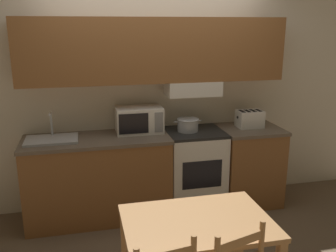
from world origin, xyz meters
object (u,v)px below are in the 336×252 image
(stove_range, at_px, (194,169))
(sink_basin, at_px, (52,139))
(toaster, at_px, (250,119))
(cooking_pot, at_px, (188,124))
(microwave, at_px, (139,120))
(dining_table, at_px, (197,234))

(stove_range, xyz_separation_m, sink_basin, (-1.52, -0.01, 0.47))
(stove_range, xyz_separation_m, toaster, (0.65, 0.02, 0.55))
(cooking_pot, distance_m, toaster, 0.73)
(microwave, height_order, dining_table, microwave)
(toaster, bearing_deg, microwave, 175.90)
(stove_range, bearing_deg, microwave, 170.06)
(cooking_pot, relative_size, microwave, 0.64)
(stove_range, xyz_separation_m, cooking_pot, (-0.08, 0.02, 0.53))
(cooking_pot, relative_size, dining_table, 0.31)
(microwave, distance_m, dining_table, 1.73)
(microwave, relative_size, sink_basin, 0.96)
(microwave, xyz_separation_m, dining_table, (0.15, -1.67, -0.42))
(toaster, xyz_separation_m, dining_table, (-1.11, -1.58, -0.38))
(stove_range, distance_m, toaster, 0.85)
(cooking_pot, height_order, microwave, microwave)
(sink_basin, bearing_deg, dining_table, -55.67)
(cooking_pot, height_order, sink_basin, sink_basin)
(microwave, relative_size, toaster, 1.67)
(stove_range, bearing_deg, cooking_pot, 166.23)
(cooking_pot, relative_size, toaster, 1.07)
(sink_basin, bearing_deg, toaster, 0.76)
(stove_range, height_order, cooking_pot, cooking_pot)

